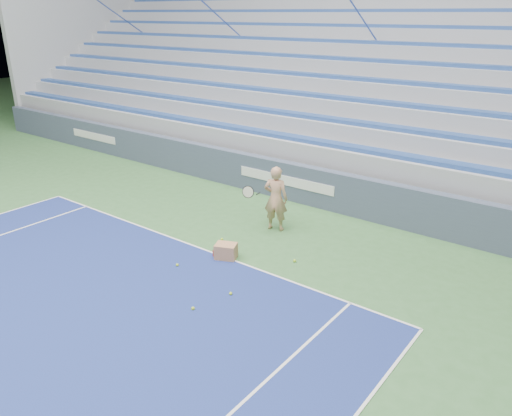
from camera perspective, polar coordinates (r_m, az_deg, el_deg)
The scene contains 9 objects.
sponsor_barrier at distance 14.48m, azimuth 3.70°, elevation 3.14°, with size 30.00×0.32×1.10m.
bleachers at distance 18.98m, azimuth 13.74°, elevation 12.59°, with size 31.00×9.15×7.30m.
tennis_player at distance 12.27m, azimuth 2.25°, elevation 1.09°, with size 0.95×0.90×1.65m.
ball_box at distance 11.07m, azimuth -3.46°, elevation -4.96°, with size 0.56×0.51×0.34m.
tennis_ball_0 at distance 10.98m, azimuth 4.43°, elevation -6.04°, with size 0.07×0.07×0.07m, color #B5DD2D.
tennis_ball_1 at distance 11.97m, azimuth -3.92°, elevation -3.58°, with size 0.07×0.07×0.07m, color #B5DD2D.
tennis_ball_2 at distance 9.77m, azimuth -2.91°, elevation -9.74°, with size 0.07×0.07×0.07m, color #B5DD2D.
tennis_ball_3 at distance 10.90m, azimuth -8.99°, elevation -6.46°, with size 0.07×0.07×0.07m, color #B5DD2D.
tennis_ball_4 at distance 9.39m, azimuth -7.22°, elevation -11.32°, with size 0.07×0.07×0.07m, color #B5DD2D.
Camera 1 is at (7.59, 4.42, 5.09)m, focal length 35.00 mm.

